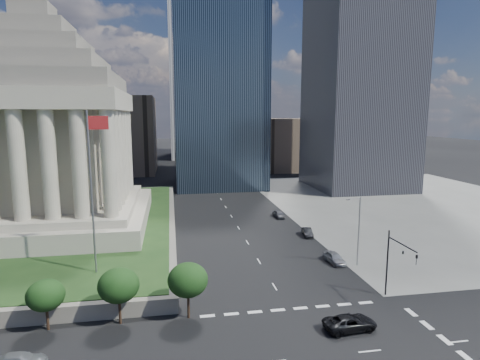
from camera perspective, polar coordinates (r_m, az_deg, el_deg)
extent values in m
plane|color=black|center=(128.42, -4.18, -0.36)|extent=(500.00, 500.00, 0.00)
cube|color=slate|center=(106.14, 23.82, -3.15)|extent=(68.00, 90.00, 0.03)
cylinder|color=slate|center=(51.80, -20.36, -1.81)|extent=(0.24, 0.24, 20.00)
cube|color=maroon|center=(50.74, -19.56, 7.69)|extent=(2.40, 0.05, 1.60)
cube|color=black|center=(122.20, -3.15, 13.28)|extent=(26.00, 26.00, 60.00)
cube|color=black|center=(126.95, 17.07, 21.89)|extent=(26.00, 28.00, 100.00)
cube|color=brown|center=(162.63, 6.03, 5.17)|extent=(20.00, 30.00, 20.00)
cube|color=brown|center=(157.19, -16.38, 6.17)|extent=(24.00, 30.00, 28.00)
cylinder|color=black|center=(51.42, 20.20, -11.02)|extent=(0.18, 0.18, 8.00)
cylinder|color=black|center=(48.20, 22.06, -8.47)|extent=(0.14, 5.50, 0.14)
cube|color=black|center=(46.27, 23.81, -10.36)|extent=(0.30, 0.30, 1.10)
cylinder|color=slate|center=(59.51, 16.52, -7.06)|extent=(0.16, 0.16, 10.00)
cylinder|color=slate|center=(57.98, 15.93, -2.57)|extent=(1.80, 0.12, 0.12)
cube|color=slate|center=(57.62, 15.12, -2.71)|extent=(0.50, 0.22, 0.14)
imported|color=black|center=(43.97, 15.38, -18.97)|extent=(5.61, 2.97, 1.50)
imported|color=gray|center=(60.96, 13.28, -10.70)|extent=(4.73, 2.24, 1.56)
imported|color=black|center=(72.87, 9.56, -7.34)|extent=(2.04, 4.35, 1.38)
imported|color=#515358|center=(84.92, 5.53, -4.84)|extent=(4.47, 2.01, 1.49)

